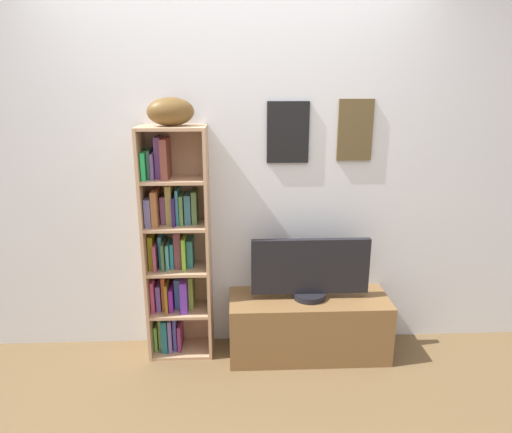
# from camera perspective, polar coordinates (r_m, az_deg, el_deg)

# --- Properties ---
(back_wall) EXTENTS (4.80, 0.08, 2.44)m
(back_wall) POSITION_cam_1_polar(r_m,az_deg,el_deg) (3.09, -2.95, 5.11)
(back_wall) COLOR silver
(back_wall) RESTS_ON ground
(bookshelf) EXTENTS (0.43, 0.27, 1.56)m
(bookshelf) POSITION_cam_1_polar(r_m,az_deg,el_deg) (3.12, -10.22, -3.84)
(bookshelf) COLOR tan
(bookshelf) RESTS_ON ground
(football) EXTENTS (0.32, 0.24, 0.17)m
(football) POSITION_cam_1_polar(r_m,az_deg,el_deg) (2.90, -10.56, 12.68)
(football) COLOR brown
(football) RESTS_ON bookshelf
(tv_stand) EXTENTS (1.08, 0.40, 0.42)m
(tv_stand) POSITION_cam_1_polar(r_m,az_deg,el_deg) (3.27, 6.52, -13.33)
(tv_stand) COLOR brown
(tv_stand) RESTS_ON ground
(television) EXTENTS (0.79, 0.22, 0.42)m
(television) POSITION_cam_1_polar(r_m,az_deg,el_deg) (3.08, 6.76, -6.55)
(television) COLOR black
(television) RESTS_ON tv_stand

